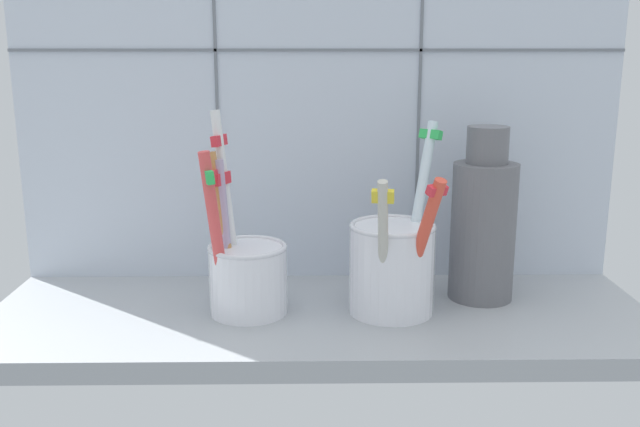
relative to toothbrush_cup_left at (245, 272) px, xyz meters
The scene contains 5 objects.
counter_slab 8.86cm from the toothbrush_cup_left, ahead, with size 64.00×22.00×2.00cm, color #9EA3A8.
tile_wall_back 21.67cm from the toothbrush_cup_left, 60.12° to the left, with size 64.00×2.20×45.00cm.
toothbrush_cup_left is the anchor object (origin of this frame).
toothbrush_cup_right 14.11cm from the toothbrush_cup_left, ahead, with size 9.14×11.00×18.05cm.
ceramic_vase 24.15cm from the toothbrush_cup_left, 10.27° to the left, with size 6.43×6.43×17.45cm.
Camera 1 is at (-0.97, -64.03, 27.02)cm, focal length 39.58 mm.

